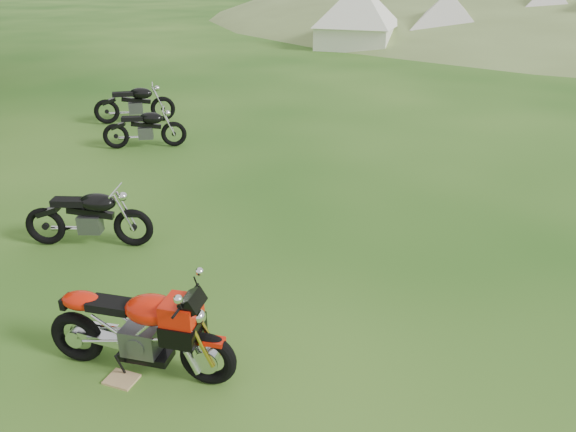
% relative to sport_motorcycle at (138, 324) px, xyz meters
% --- Properties ---
extents(ground, '(120.00, 120.00, 0.00)m').
position_rel_sport_motorcycle_xyz_m(ground, '(1.37, 1.84, -0.54)').
color(ground, '#14460F').
rests_on(ground, ground).
extents(sport_motorcycle, '(1.83, 0.61, 1.08)m').
position_rel_sport_motorcycle_xyz_m(sport_motorcycle, '(0.00, 0.00, 0.00)').
color(sport_motorcycle, red).
rests_on(sport_motorcycle, ground).
extents(plywood_board, '(0.32, 0.28, 0.02)m').
position_rel_sport_motorcycle_xyz_m(plywood_board, '(-0.15, -0.17, -0.53)').
color(plywood_board, tan).
rests_on(plywood_board, ground).
extents(vintage_moto_a, '(1.73, 0.59, 0.89)m').
position_rel_sport_motorcycle_xyz_m(vintage_moto_a, '(-1.72, 2.38, -0.09)').
color(vintage_moto_a, black).
rests_on(vintage_moto_a, ground).
extents(vintage_moto_c, '(1.70, 0.85, 0.87)m').
position_rel_sport_motorcycle_xyz_m(vintage_moto_c, '(-2.69, 6.77, -0.10)').
color(vintage_moto_c, black).
rests_on(vintage_moto_c, ground).
extents(vintage_moto_d, '(1.87, 1.10, 0.97)m').
position_rel_sport_motorcycle_xyz_m(vintage_moto_d, '(-3.71, 8.69, -0.05)').
color(vintage_moto_d, black).
rests_on(vintage_moto_d, ground).
extents(tent_left, '(3.74, 3.74, 2.77)m').
position_rel_sport_motorcycle_xyz_m(tent_left, '(1.04, 22.63, 0.85)').
color(tent_left, white).
rests_on(tent_left, ground).
extents(tent_mid, '(3.13, 3.13, 2.50)m').
position_rel_sport_motorcycle_xyz_m(tent_mid, '(4.96, 23.40, 0.71)').
color(tent_mid, silver).
rests_on(tent_mid, ground).
extents(tent_right, '(3.83, 3.83, 2.74)m').
position_rel_sport_motorcycle_xyz_m(tent_right, '(9.36, 23.98, 0.83)').
color(tent_right, white).
rests_on(tent_right, ground).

